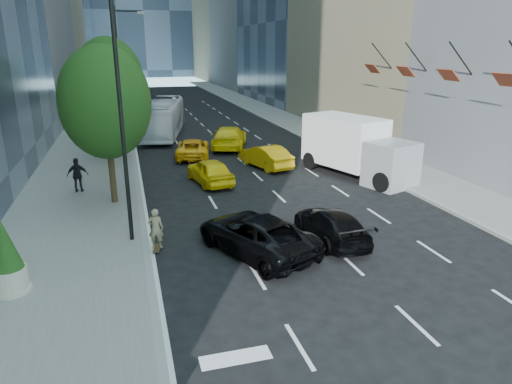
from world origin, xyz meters
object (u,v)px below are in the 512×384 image
object	(u,v)px
black_sedan_mercedes	(331,225)
planter_shrub	(7,258)
black_sedan_lincoln	(256,234)
box_truck	(356,147)
city_bus	(163,118)
skateboarder	(156,231)

from	to	relation	value
black_sedan_mercedes	planter_shrub	world-z (taller)	planter_shrub
black_sedan_lincoln	box_truck	xyz separation A→B (m)	(8.67, 8.78, 1.02)
city_bus	box_truck	size ratio (longest dim) A/B	1.47
black_sedan_lincoln	city_bus	distance (m)	25.30
black_sedan_mercedes	box_truck	xyz separation A→B (m)	(5.47, 8.48, 1.12)
skateboarder	black_sedan_mercedes	bearing A→B (deg)	-174.32
skateboarder	city_bus	size ratio (longest dim) A/B	0.14
box_truck	planter_shrub	distance (m)	19.48
black_sedan_lincoln	planter_shrub	bearing A→B (deg)	-16.42
black_sedan_lincoln	black_sedan_mercedes	world-z (taller)	black_sedan_lincoln
skateboarder	black_sedan_lincoln	size ratio (longest dim) A/B	0.30
box_truck	planter_shrub	xyz separation A→B (m)	(-16.86, -9.75, -0.46)
black_sedan_mercedes	box_truck	bearing A→B (deg)	-123.87
skateboarder	black_sedan_mercedes	world-z (taller)	skateboarder
box_truck	black_sedan_lincoln	bearing A→B (deg)	-153.03
city_bus	skateboarder	bearing A→B (deg)	-83.87
black_sedan_mercedes	skateboarder	bearing A→B (deg)	-8.66
black_sedan_lincoln	planter_shrub	xyz separation A→B (m)	(-8.19, -0.97, 0.56)
skateboarder	black_sedan_mercedes	size ratio (longest dim) A/B	0.36
skateboarder	box_truck	xyz separation A→B (m)	(12.27, 7.58, 0.97)
city_bus	planter_shrub	distance (m)	27.15
black_sedan_lincoln	box_truck	size ratio (longest dim) A/B	0.69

